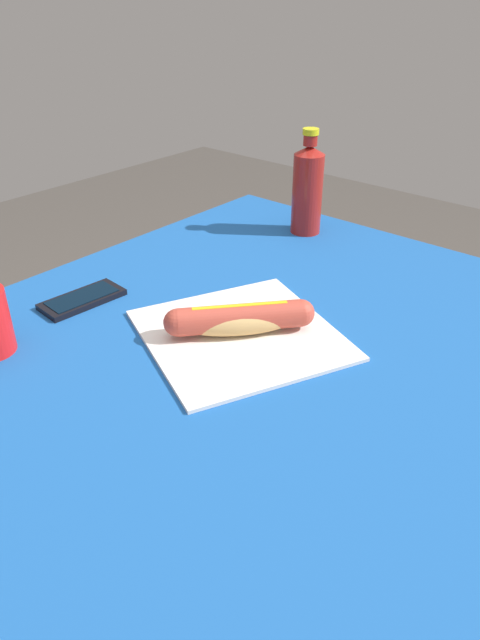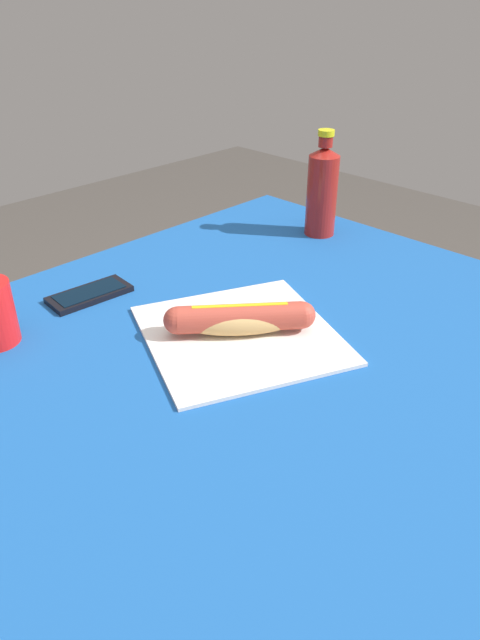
# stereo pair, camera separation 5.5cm
# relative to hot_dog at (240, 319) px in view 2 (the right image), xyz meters

# --- Properties ---
(dining_table) EXTENTS (1.17, 0.98, 0.73)m
(dining_table) POSITION_rel_hot_dog_xyz_m (0.04, 0.05, -0.15)
(dining_table) COLOR brown
(dining_table) RESTS_ON ground
(paper_wrapper) EXTENTS (0.38, 0.39, 0.01)m
(paper_wrapper) POSITION_rel_hot_dog_xyz_m (0.00, 0.00, -0.03)
(paper_wrapper) COLOR silver
(paper_wrapper) RESTS_ON dining_table
(hot_dog) EXTENTS (0.19, 0.17, 0.05)m
(hot_dog) POSITION_rel_hot_dog_xyz_m (0.00, 0.00, 0.00)
(hot_dog) COLOR tan
(hot_dog) RESTS_ON paper_wrapper
(cell_phone) EXTENTS (0.15, 0.08, 0.01)m
(cell_phone) POSITION_rel_hot_dog_xyz_m (0.09, -0.28, -0.03)
(cell_phone) COLOR black
(cell_phone) RESTS_ON dining_table
(soda_bottle) EXTENTS (0.07, 0.07, 0.23)m
(soda_bottle) POSITION_rel_hot_dog_xyz_m (-0.43, -0.18, 0.07)
(soda_bottle) COLOR maroon
(soda_bottle) RESTS_ON dining_table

